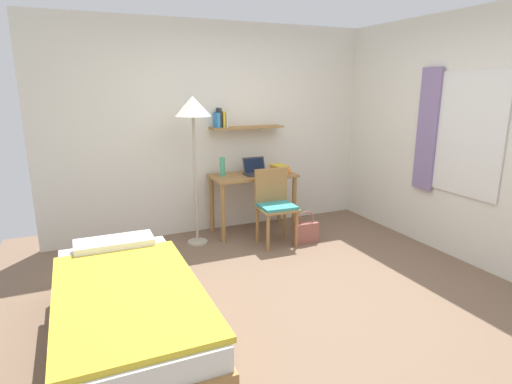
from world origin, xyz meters
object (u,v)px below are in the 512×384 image
object	(u,v)px
bed	(128,312)
laptop	(255,170)
standing_lamp	(193,114)
water_bottle	(222,167)
handbag	(306,232)
desk	(253,186)
book_stack	(279,169)
desk_chair	(275,203)

from	to	relation	value
bed	laptop	world-z (taller)	laptop
standing_lamp	water_bottle	world-z (taller)	standing_lamp
handbag	laptop	bearing A→B (deg)	121.57
standing_lamp	laptop	distance (m)	1.10
bed	handbag	distance (m)	2.54
bed	handbag	size ratio (longest dim) A/B	5.05
desk	book_stack	size ratio (longest dim) A/B	4.14
desk	desk_chair	bearing A→B (deg)	-81.48
bed	water_bottle	distance (m)	2.48
desk	handbag	bearing A→B (deg)	-56.36
water_bottle	book_stack	world-z (taller)	water_bottle
water_bottle	book_stack	distance (m)	0.74
desk	laptop	bearing A→B (deg)	-1.62
standing_lamp	book_stack	world-z (taller)	standing_lamp
standing_lamp	laptop	size ratio (longest dim) A/B	5.84
standing_lamp	handbag	world-z (taller)	standing_lamp
standing_lamp	book_stack	xyz separation A→B (m)	(1.13, 0.08, -0.73)
standing_lamp	handbag	size ratio (longest dim) A/B	4.39
bed	desk_chair	bearing A→B (deg)	36.52
desk_chair	standing_lamp	xyz separation A→B (m)	(-0.86, 0.35, 1.03)
standing_lamp	handbag	bearing A→B (deg)	-22.64
bed	handbag	xyz separation A→B (m)	(2.22, 1.24, -0.10)
desk_chair	water_bottle	bearing A→B (deg)	129.75
water_bottle	book_stack	xyz separation A→B (m)	(0.73, -0.12, -0.07)
water_bottle	handbag	distance (m)	1.29
desk	water_bottle	world-z (taller)	water_bottle
laptop	handbag	xyz separation A→B (m)	(0.39, -0.63, -0.67)
book_stack	water_bottle	bearing A→B (deg)	170.85
bed	desk	world-z (taller)	desk
desk_chair	book_stack	world-z (taller)	desk_chair
desk	laptop	distance (m)	0.20
standing_lamp	water_bottle	bearing A→B (deg)	25.77
desk_chair	water_bottle	world-z (taller)	water_bottle
desk	book_stack	distance (m)	0.40
bed	standing_lamp	distance (m)	2.39
desk	book_stack	xyz separation A→B (m)	(0.35, -0.05, 0.20)
desk_chair	laptop	bearing A→B (deg)	94.69
laptop	book_stack	size ratio (longest dim) A/B	1.15
laptop	handbag	bearing A→B (deg)	-58.43
desk_chair	handbag	xyz separation A→B (m)	(0.35, -0.15, -0.36)
bed	handbag	bearing A→B (deg)	29.07
standing_lamp	book_stack	size ratio (longest dim) A/B	6.73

